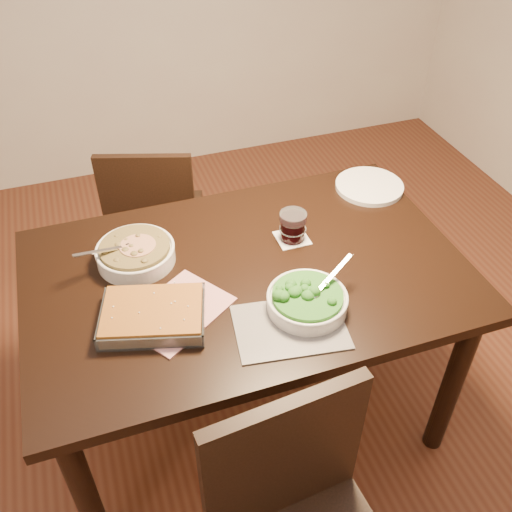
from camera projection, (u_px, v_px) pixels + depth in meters
ground at (249, 408)px, 2.31m from camera, size 4.00×4.00×0.00m
table at (247, 292)px, 1.89m from camera, size 1.40×0.90×0.75m
magazine_a at (178, 311)px, 1.68m from camera, size 0.36×0.34×0.01m
magazine_b at (290, 327)px, 1.64m from camera, size 0.35×0.27×0.01m
coaster at (292, 238)px, 1.95m from camera, size 0.11×0.11×0.00m
stew_bowl at (136, 253)px, 1.84m from camera, size 0.28×0.26×0.10m
broccoli_bowl at (307, 301)px, 1.67m from camera, size 0.26×0.24×0.09m
baking_dish at (153, 315)px, 1.64m from camera, size 0.35×0.29×0.05m
wine_tumbler at (293, 225)px, 1.91m from camera, size 0.09×0.09×0.10m
dinner_plate at (369, 186)px, 2.18m from camera, size 0.26×0.26×0.02m
chair_far at (155, 216)px, 2.54m from camera, size 0.49×0.49×0.83m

